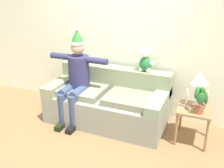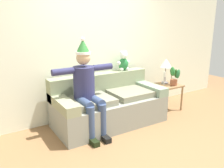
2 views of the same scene
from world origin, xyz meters
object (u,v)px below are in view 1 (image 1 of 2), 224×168
object	(u,v)px
candle_short	(207,98)
side_table	(194,114)
potted_plant	(200,100)
candle_tall	(187,96)
couch	(108,102)
person_seated	(76,75)
table_lamp	(200,80)
teddy_bear	(145,61)

from	to	relation	value
candle_short	side_table	bearing A→B (deg)	-163.11
potted_plant	candle_tall	size ratio (longest dim) A/B	1.41
candle_tall	couch	bearing A→B (deg)	175.79
potted_plant	candle_tall	world-z (taller)	potted_plant
couch	candle_tall	distance (m)	1.31
side_table	potted_plant	world-z (taller)	potted_plant
person_seated	table_lamp	bearing A→B (deg)	5.71
person_seated	side_table	xyz separation A→B (m)	(1.87, 0.09, -0.35)
person_seated	candle_tall	bearing A→B (deg)	2.38
table_lamp	potted_plant	bearing A→B (deg)	-75.29
person_seated	candle_tall	world-z (taller)	person_seated
person_seated	side_table	distance (m)	1.91
potted_plant	candle_tall	bearing A→B (deg)	155.84
person_seated	teddy_bear	distance (m)	1.13
candle_short	potted_plant	bearing A→B (deg)	-116.65
side_table	teddy_bear	bearing A→B (deg)	157.19
person_seated	candle_short	bearing A→B (deg)	3.78
couch	teddy_bear	distance (m)	0.91
couch	potted_plant	bearing A→B (deg)	-7.02
side_table	candle_short	bearing A→B (deg)	16.89
couch	person_seated	world-z (taller)	person_seated
table_lamp	potted_plant	size ratio (longest dim) A/B	1.32
side_table	candle_short	distance (m)	0.30
potted_plant	candle_short	bearing A→B (deg)	63.35
potted_plant	couch	bearing A→B (deg)	172.98
person_seated	potted_plant	size ratio (longest dim) A/B	3.93
couch	candle_short	bearing A→B (deg)	-1.22
teddy_bear	candle_tall	bearing A→B (deg)	-27.67
table_lamp	candle_tall	distance (m)	0.29
potted_plant	candle_tall	xyz separation A→B (m)	(-0.19, 0.09, -0.01)
potted_plant	candle_short	world-z (taller)	potted_plant
side_table	table_lamp	xyz separation A→B (m)	(0.01, 0.10, 0.49)
couch	person_seated	xyz separation A→B (m)	(-0.49, -0.16, 0.45)
couch	potted_plant	world-z (taller)	potted_plant
couch	side_table	distance (m)	1.39
side_table	candle_tall	distance (m)	0.30
couch	teddy_bear	size ratio (longest dim) A/B	5.07
candle_tall	candle_short	bearing A→B (deg)	12.83
couch	table_lamp	bearing A→B (deg)	0.95
teddy_bear	potted_plant	distance (m)	1.07
side_table	table_lamp	distance (m)	0.50
candle_tall	candle_short	size ratio (longest dim) A/B	1.04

